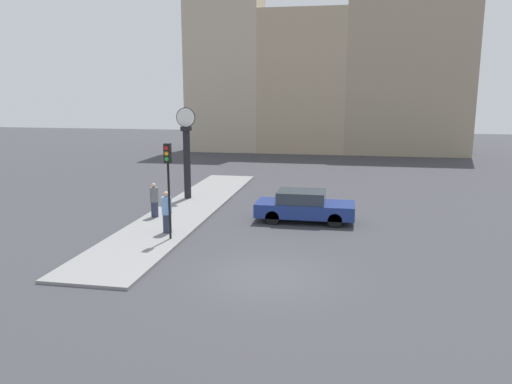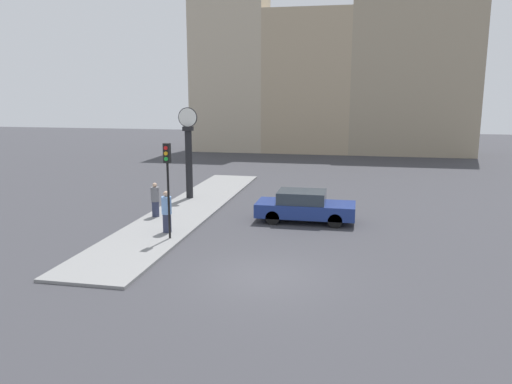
# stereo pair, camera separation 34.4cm
# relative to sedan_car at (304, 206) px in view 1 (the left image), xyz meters

# --- Properties ---
(ground_plane) EXTENTS (120.00, 120.00, 0.00)m
(ground_plane) POSITION_rel_sedan_car_xyz_m (-0.58, -7.14, -0.72)
(ground_plane) COLOR #38383D
(sidewalk_corner) EXTENTS (3.04, 20.29, 0.11)m
(sidewalk_corner) POSITION_rel_sedan_car_xyz_m (-5.96, 1.00, -0.66)
(sidewalk_corner) COLOR gray
(sidewalk_corner) RESTS_ON ground_plane
(building_row) EXTENTS (26.82, 5.00, 17.69)m
(building_row) POSITION_rel_sedan_car_xyz_m (-1.14, 27.35, 6.84)
(building_row) COLOR #B7A88E
(building_row) RESTS_ON ground_plane
(sedan_car) EXTENTS (4.46, 1.84, 1.43)m
(sedan_car) POSITION_rel_sedan_car_xyz_m (0.00, 0.00, 0.00)
(sedan_car) COLOR navy
(sedan_car) RESTS_ON ground_plane
(traffic_light_near) EXTENTS (0.26, 0.24, 3.79)m
(traffic_light_near) POSITION_rel_sedan_car_xyz_m (-4.95, -4.07, 2.11)
(traffic_light_near) COLOR black
(traffic_light_near) RESTS_ON sidewalk_corner
(street_clock) EXTENTS (1.06, 0.49, 4.92)m
(street_clock) POSITION_rel_sedan_car_xyz_m (-6.69, 3.47, 1.76)
(street_clock) COLOR black
(street_clock) RESTS_ON sidewalk_corner
(pedestrian_grey_jacket) EXTENTS (0.39, 0.39, 1.60)m
(pedestrian_grey_jacket) POSITION_rel_sedan_car_xyz_m (-6.88, -0.86, 0.18)
(pedestrian_grey_jacket) COLOR #2D334C
(pedestrian_grey_jacket) RESTS_ON sidewalk_corner
(pedestrian_blue_stripe) EXTENTS (0.41, 0.41, 1.74)m
(pedestrian_blue_stripe) POSITION_rel_sedan_car_xyz_m (-5.37, -3.25, 0.25)
(pedestrian_blue_stripe) COLOR #2D334C
(pedestrian_blue_stripe) RESTS_ON sidewalk_corner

